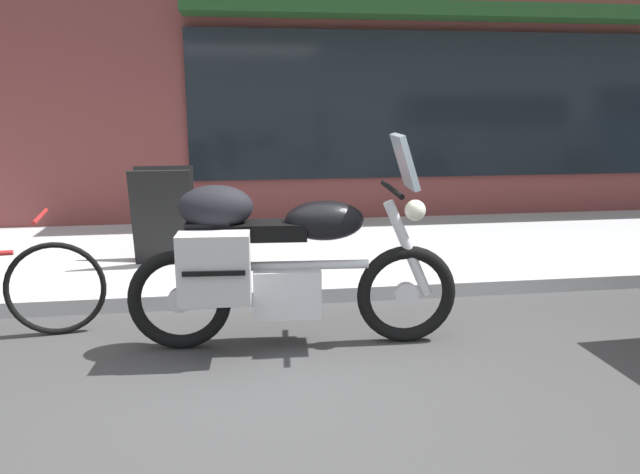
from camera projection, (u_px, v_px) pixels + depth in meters
name	position (u px, v px, depth m)	size (l,w,h in m)	color
ground_plane	(289.00, 377.00, 3.57)	(80.00, 80.00, 0.00)	#3C3C3C
touring_motorcycle	(275.00, 259.00, 3.87)	(2.20, 0.62, 1.42)	black
sandwich_board_sign	(164.00, 216.00, 5.54)	(0.55, 0.41, 0.89)	black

